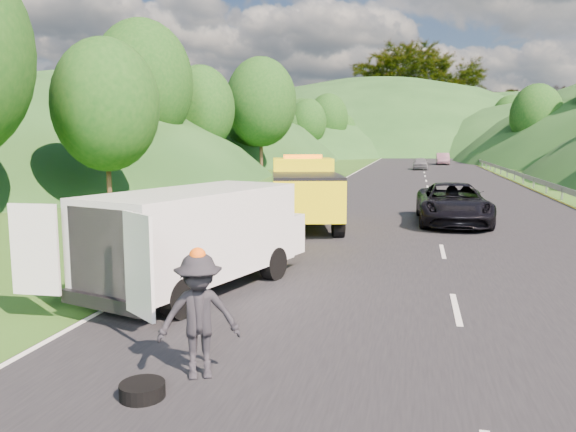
% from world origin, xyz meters
% --- Properties ---
extents(ground, '(320.00, 320.00, 0.00)m').
position_xyz_m(ground, '(0.00, 0.00, 0.00)').
color(ground, '#38661E').
rests_on(ground, ground).
extents(road_surface, '(14.00, 200.00, 0.02)m').
position_xyz_m(road_surface, '(3.00, 40.00, 0.01)').
color(road_surface, black).
rests_on(road_surface, ground).
extents(guardrail, '(0.06, 140.00, 1.52)m').
position_xyz_m(guardrail, '(10.30, 52.50, 0.00)').
color(guardrail, gray).
rests_on(guardrail, ground).
extents(tree_line_left, '(14.00, 140.00, 14.00)m').
position_xyz_m(tree_line_left, '(-19.00, 60.00, 0.00)').
color(tree_line_left, '#284E17').
rests_on(tree_line_left, ground).
extents(hills_backdrop, '(201.00, 288.60, 44.00)m').
position_xyz_m(hills_backdrop, '(6.50, 134.70, 0.00)').
color(hills_backdrop, '#2D5B23').
rests_on(hills_backdrop, ground).
extents(tow_truck, '(3.93, 6.90, 2.80)m').
position_xyz_m(tow_truck, '(-2.06, 7.79, 1.37)').
color(tow_truck, black).
rests_on(tow_truck, ground).
extents(white_van, '(4.59, 7.04, 2.32)m').
position_xyz_m(white_van, '(-2.57, -1.76, 1.31)').
color(white_van, black).
rests_on(white_van, ground).
extents(woman, '(0.44, 0.60, 1.62)m').
position_xyz_m(woman, '(-3.74, 0.54, 0.00)').
color(woman, white).
rests_on(woman, ground).
extents(child, '(0.58, 0.56, 0.94)m').
position_xyz_m(child, '(-2.53, -0.21, 0.00)').
color(child, tan).
rests_on(child, ground).
extents(worker, '(1.34, 1.09, 1.81)m').
position_xyz_m(worker, '(-0.83, -6.22, 0.00)').
color(worker, black).
rests_on(worker, ground).
extents(suitcase, '(0.35, 0.21, 0.54)m').
position_xyz_m(suitcase, '(-5.38, -0.17, 0.27)').
color(suitcase, '#4F4F3B').
rests_on(suitcase, ground).
extents(spare_tire, '(0.61, 0.61, 0.20)m').
position_xyz_m(spare_tire, '(-1.33, -7.00, 0.00)').
color(spare_tire, black).
rests_on(spare_tire, ground).
extents(passing_suv, '(2.89, 5.97, 1.64)m').
position_xyz_m(passing_suv, '(3.63, 9.99, 0.00)').
color(passing_suv, black).
rests_on(passing_suv, ground).
extents(dist_car_a, '(1.63, 4.04, 1.38)m').
position_xyz_m(dist_car_a, '(2.61, 51.52, 0.00)').
color(dist_car_a, '#535559').
rests_on(dist_car_a, ground).
extents(dist_car_b, '(1.65, 4.73, 1.56)m').
position_xyz_m(dist_car_b, '(5.66, 65.11, 0.00)').
color(dist_car_b, '#62414E').
rests_on(dist_car_b, ground).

